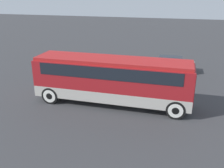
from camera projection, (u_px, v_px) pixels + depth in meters
name	position (u px, v px, depth m)	size (l,w,h in m)	color
ground_plane	(112.00, 103.00, 17.50)	(120.00, 120.00, 0.00)	#38383A
tour_bus	(113.00, 77.00, 16.79)	(10.58, 2.54, 3.24)	#B7B2A8
parked_car_near	(84.00, 61.00, 25.30)	(4.41, 1.78, 1.39)	maroon
parked_car_mid	(171.00, 64.00, 24.47)	(4.30, 1.79, 1.38)	#7A6B5B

